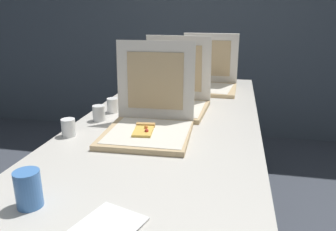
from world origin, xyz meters
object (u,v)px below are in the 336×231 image
Objects in this scene: cup_white_far at (145,91)px; cup_printed_front at (28,189)px; cup_white_near_center at (99,113)px; napkin_pile at (109,227)px; table at (170,127)px; pizza_box_front at (149,121)px; cup_white_near_left at (69,127)px; pizza_box_back at (209,82)px; cup_white_mid at (113,105)px; pizza_box_middle at (173,99)px.

cup_white_far is 0.72× the size of cup_printed_front.
napkin_pile is at bearing -65.45° from cup_white_near_center.
table is 19.77× the size of cup_printed_front.
cup_white_near_center is (-0.33, -0.11, 0.09)m from table.
cup_white_far is at bearing 101.61° from napkin_pile.
pizza_box_front reaches higher than cup_white_far.
cup_white_near_left is (-0.37, -0.33, 0.09)m from table.
cup_printed_front is at bearing -81.60° from cup_white_near_center.
pizza_box_back is 4.97× the size of cup_white_near_center.
cup_white_far is (0.09, 0.47, 0.00)m from cup_white_near_center.
table is 27.61× the size of cup_white_near_left.
pizza_box_back reaches higher than cup_white_near_left.
cup_white_near_left is at bearing -99.65° from cup_white_mid.
cup_white_mid is 0.96m from napkin_pile.
cup_printed_front is (-0.35, -1.47, -0.00)m from pizza_box_back.
cup_white_far is 1.19m from cup_printed_front.
cup_white_near_left is 0.36m from cup_white_mid.
pizza_box_front reaches higher than cup_white_near_center.
cup_white_near_center reaches higher than napkin_pile.
cup_printed_front is at bearing -84.03° from cup_white_mid.
cup_white_far is (-0.23, 0.36, 0.09)m from table.
table is 27.61× the size of cup_white_near_center.
cup_white_near_left is at bearing -101.65° from cup_white_near_center.
cup_printed_front is at bearing 169.27° from napkin_pile.
pizza_box_front is 0.89m from pizza_box_back.
pizza_box_middle is 2.11× the size of napkin_pile.
pizza_box_front is 0.37m from cup_white_mid.
cup_white_mid is (-0.31, 0.03, 0.09)m from table.
cup_white_near_left is 1.00× the size of cup_white_mid.
pizza_box_back is at bearing 76.18° from pizza_box_front.
pizza_box_middle reaches higher than table.
cup_white_mid is at bearing 133.14° from pizza_box_front.
cup_white_near_center is (-0.46, -0.75, -0.02)m from pizza_box_back.
cup_white_mid is at bearing 175.20° from table.
cup_white_far is (-0.19, 0.59, -0.02)m from pizza_box_front.
pizza_box_back is 1.51m from cup_printed_front.
pizza_box_front is 5.30× the size of cup_white_near_left.
pizza_box_middle reaches higher than pizza_box_back.
pizza_box_middle reaches higher than cup_white_near_left.
cup_white_near_left and cup_white_mid have the same top height.
pizza_box_back reaches higher than cup_white_far.
pizza_box_back is at bearing 85.83° from napkin_pile.
napkin_pile is (-0.11, -1.51, -0.05)m from pizza_box_back.
pizza_box_front is 5.30× the size of cup_white_near_center.
table is 5.36× the size of pizza_box_middle.
cup_white_far is at bearing 138.48° from pizza_box_middle.
cup_white_near_left is (-0.36, -0.47, -0.02)m from pizza_box_middle.
cup_white_near_center is at bearing 78.35° from cup_white_near_left.
pizza_box_back is 0.88m from cup_white_near_center.
pizza_box_back is 4.97× the size of cup_white_far.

